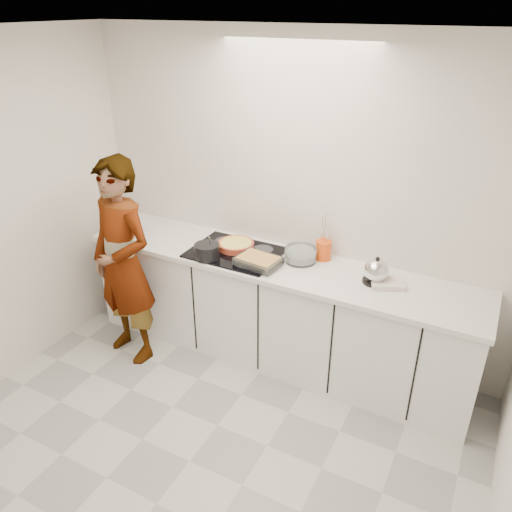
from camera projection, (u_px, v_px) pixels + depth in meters
The scene contains 14 objects.
floor at pixel (190, 461), 3.32m from camera, with size 3.60×3.20×0.00m, color beige.
ceiling at pixel (153, 36), 2.14m from camera, with size 3.60×3.20×0.00m, color white.
wall_back at pixel (293, 202), 3.99m from camera, with size 3.60×0.00×2.60m, color white.
base_cabinets at pixel (274, 312), 4.13m from camera, with size 3.20×0.58×0.87m, color white.
countertop at pixel (275, 264), 3.92m from camera, with size 3.24×0.64×0.04m, color white.
hob at pixel (235, 252), 4.04m from camera, with size 0.72×0.54×0.01m, color black.
tart_dish at pixel (236, 245), 4.09m from camera, with size 0.38×0.38×0.05m.
saucepan at pixel (207, 251), 3.92m from camera, with size 0.23×0.23×0.19m.
baking_dish at pixel (258, 261), 3.82m from camera, with size 0.35×0.27×0.06m.
mixing_bowl at pixel (300, 255), 3.90m from camera, with size 0.27×0.27×0.12m.
tea_towel at pixel (387, 283), 3.57m from camera, with size 0.23×0.17×0.04m, color white.
kettle at pixel (376, 272), 3.58m from camera, with size 0.22×0.22×0.21m.
utensil_crock at pixel (323, 250), 3.92m from camera, with size 0.12×0.12×0.15m, color #E64A0E.
cook at pixel (123, 263), 3.98m from camera, with size 0.63×0.42×1.73m, color white.
Camera 1 is at (1.47, -1.86, 2.73)m, focal length 35.00 mm.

